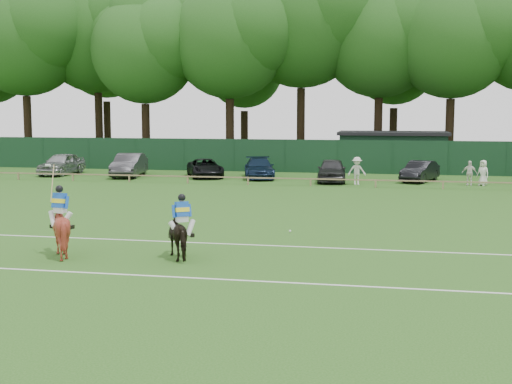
% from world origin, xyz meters
% --- Properties ---
extents(ground, '(160.00, 160.00, 0.00)m').
position_xyz_m(ground, '(0.00, 0.00, 0.00)').
color(ground, '#1E4C14').
rests_on(ground, ground).
extents(horse_dark, '(1.66, 1.93, 1.50)m').
position_xyz_m(horse_dark, '(-0.62, -3.52, 0.75)').
color(horse_dark, black).
rests_on(horse_dark, ground).
extents(horse_chestnut, '(1.69, 1.84, 1.79)m').
position_xyz_m(horse_chestnut, '(-4.64, -3.93, 0.89)').
color(horse_chestnut, maroon).
rests_on(horse_chestnut, ground).
extents(sedan_silver, '(2.03, 4.75, 1.60)m').
position_xyz_m(sedan_silver, '(-17.79, 21.90, 0.80)').
color(sedan_silver, '#A2A3A7').
rests_on(sedan_silver, ground).
extents(sedan_grey, '(2.47, 5.18, 1.64)m').
position_xyz_m(sedan_grey, '(-12.40, 21.52, 0.82)').
color(sedan_grey, '#333335').
rests_on(sedan_grey, ground).
extents(suv_black, '(3.83, 5.12, 1.29)m').
position_xyz_m(suv_black, '(-6.94, 22.06, 0.65)').
color(suv_black, black).
rests_on(suv_black, ground).
extents(sedan_navy, '(3.05, 5.18, 1.41)m').
position_xyz_m(sedan_navy, '(-3.09, 22.19, 0.70)').
color(sedan_navy, '#12223B').
rests_on(sedan_navy, ground).
extents(hatch_grey, '(2.11, 4.61, 1.53)m').
position_xyz_m(hatch_grey, '(2.06, 20.80, 0.77)').
color(hatch_grey, '#2B2B2D').
rests_on(hatch_grey, ground).
extents(estate_black, '(2.82, 4.42, 1.38)m').
position_xyz_m(estate_black, '(7.78, 22.07, 0.69)').
color(estate_black, black).
rests_on(estate_black, ground).
extents(spectator_left, '(1.25, 0.89, 1.76)m').
position_xyz_m(spectator_left, '(3.78, 19.40, 0.88)').
color(spectator_left, beige).
rests_on(spectator_left, ground).
extents(spectator_mid, '(0.96, 0.52, 1.56)m').
position_xyz_m(spectator_mid, '(10.75, 20.33, 0.78)').
color(spectator_mid, silver).
rests_on(spectator_mid, ground).
extents(spectator_right, '(0.94, 0.89, 1.61)m').
position_xyz_m(spectator_right, '(11.57, 20.34, 0.81)').
color(spectator_right, silver).
rests_on(spectator_right, ground).
extents(rider_dark, '(0.85, 0.65, 1.41)m').
position_xyz_m(rider_dark, '(-0.62, -3.53, 1.44)').
color(rider_dark, silver).
rests_on(rider_dark, ground).
extents(rider_chestnut, '(0.93, 0.66, 2.05)m').
position_xyz_m(rider_chestnut, '(-4.64, -3.94, 1.68)').
color(rider_chestnut, silver).
rests_on(rider_chestnut, ground).
extents(polo_ball, '(0.09, 0.09, 0.09)m').
position_xyz_m(polo_ball, '(2.10, 1.78, 0.04)').
color(polo_ball, silver).
rests_on(polo_ball, ground).
extents(pitch_lines, '(60.00, 5.10, 0.01)m').
position_xyz_m(pitch_lines, '(0.00, -3.50, 0.01)').
color(pitch_lines, silver).
rests_on(pitch_lines, ground).
extents(pitch_rail, '(62.10, 0.10, 0.50)m').
position_xyz_m(pitch_rail, '(0.00, 18.00, 0.45)').
color(pitch_rail, '#997F5B').
rests_on(pitch_rail, ground).
extents(perimeter_fence, '(92.08, 0.08, 2.50)m').
position_xyz_m(perimeter_fence, '(0.00, 27.00, 1.25)').
color(perimeter_fence, '#14351E').
rests_on(perimeter_fence, ground).
extents(utility_shed, '(8.40, 4.40, 3.04)m').
position_xyz_m(utility_shed, '(6.00, 30.00, 1.54)').
color(utility_shed, '#14331E').
rests_on(utility_shed, ground).
extents(tree_row, '(96.00, 12.00, 21.00)m').
position_xyz_m(tree_row, '(2.00, 35.00, 0.00)').
color(tree_row, '#26561C').
rests_on(tree_row, ground).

